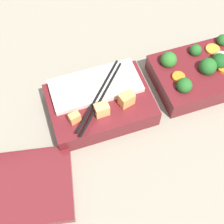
{
  "coord_description": "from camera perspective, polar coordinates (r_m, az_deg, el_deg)",
  "views": [
    {
      "loc": [
        0.21,
        0.35,
        0.59
      ],
      "look_at": [
        0.1,
        0.03,
        0.04
      ],
      "focal_mm": 50.0,
      "sensor_mm": 36.0,
      "label": 1
    }
  ],
  "objects": [
    {
      "name": "ground_plane",
      "position": [
        0.72,
        7.0,
        2.4
      ],
      "size": [
        3.0,
        3.0,
        0.0
      ],
      "primitive_type": "plane",
      "color": "gray"
    },
    {
      "name": "bento_tray_vegetable",
      "position": [
        0.75,
        16.41,
        7.0
      ],
      "size": [
        0.22,
        0.15,
        0.08
      ],
      "color": "maroon",
      "rests_on": "ground_plane"
    },
    {
      "name": "bento_tray_rice",
      "position": [
        0.68,
        -2.22,
        1.74
      ],
      "size": [
        0.22,
        0.15,
        0.07
      ],
      "color": "maroon",
      "rests_on": "ground_plane"
    },
    {
      "name": "bento_lid",
      "position": [
        0.64,
        -17.1,
        -13.24
      ],
      "size": [
        0.24,
        0.19,
        0.02
      ],
      "primitive_type": "cube",
      "rotation": [
        0.0,
        0.0,
        -0.19
      ],
      "color": "maroon",
      "rests_on": "ground_plane"
    }
  ]
}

